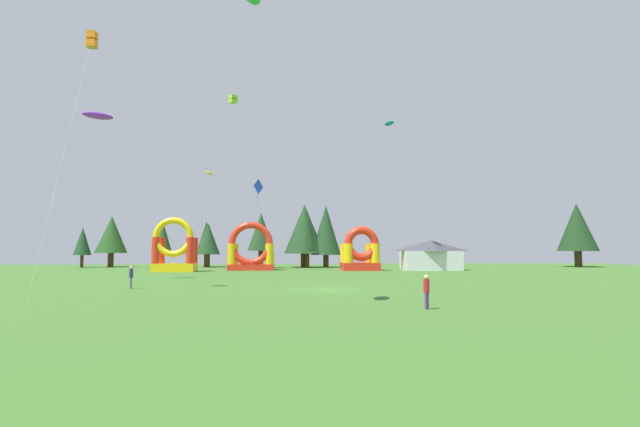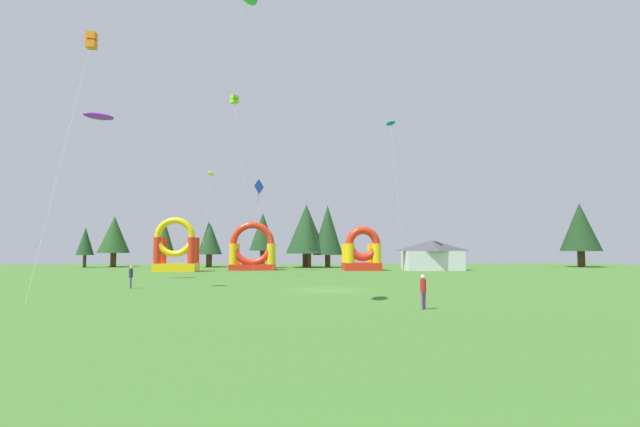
{
  "view_description": "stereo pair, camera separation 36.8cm",
  "coord_description": "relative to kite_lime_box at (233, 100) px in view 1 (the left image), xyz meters",
  "views": [
    {
      "loc": [
        -3.12,
        -34.24,
        2.91
      ],
      "look_at": [
        0.0,
        8.71,
        6.1
      ],
      "focal_mm": 26.93,
      "sensor_mm": 36.0,
      "label": 1
    },
    {
      "loc": [
        -2.75,
        -34.27,
        2.91
      ],
      "look_at": [
        0.0,
        8.71,
        6.1
      ],
      "focal_mm": 26.93,
      "sensor_mm": 36.0,
      "label": 2
    }
  ],
  "objects": [
    {
      "name": "kite_teal_parafoil",
      "position": [
        20.15,
        -0.22,
        -2.8
      ],
      "size": [
        1.57,
        4.22,
        19.49
      ],
      "color": "#0C7F7A",
      "rests_on": "ground_plane"
    },
    {
      "name": "person_far_side",
      "position": [
        13.59,
        -37.58,
        -20.95
      ],
      "size": [
        0.39,
        0.39,
        1.66
      ],
      "rotation": [
        0.0,
        0.0,
        3.64
      ],
      "color": "#724C8C",
      "rests_on": "ground_plane"
    },
    {
      "name": "inflatable_red_slide",
      "position": [
        16.98,
        4.44,
        -19.82
      ],
      "size": [
        4.96,
        4.8,
        5.96
      ],
      "color": "red",
      "rests_on": "ground_plane"
    },
    {
      "name": "tree_row_4",
      "position": [
        -5.61,
        17.46,
        -17.42
      ],
      "size": [
        3.85,
        3.85,
        7.08
      ],
      "color": "#4C331E",
      "rests_on": "ground_plane"
    },
    {
      "name": "tree_row_5",
      "position": [
        3.0,
        13.69,
        -16.44
      ],
      "size": [
        4.15,
        4.15,
        8.47
      ],
      "color": "#4C331E",
      "rests_on": "ground_plane"
    },
    {
      "name": "kite_blue_diamond",
      "position": [
        3.76,
        -10.16,
        -12.6
      ],
      "size": [
        2.86,
        1.07,
        9.95
      ],
      "color": "blue",
      "rests_on": "ground_plane"
    },
    {
      "name": "kite_orange_box",
      "position": [
        -6.79,
        -27.13,
        -4.53
      ],
      "size": [
        0.62,
        7.46,
        18.04
      ],
      "color": "orange",
      "rests_on": "ground_plane"
    },
    {
      "name": "kite_purple_parafoil",
      "position": [
        -10.73,
        -15.38,
        -6.66
      ],
      "size": [
        6.15,
        4.83,
        15.68
      ],
      "color": "purple",
      "rests_on": "ground_plane"
    },
    {
      "name": "festival_tent",
      "position": [
        26.8,
        4.55,
        -19.89
      ],
      "size": [
        7.76,
        4.29,
        4.1
      ],
      "color": "silver",
      "rests_on": "ground_plane"
    },
    {
      "name": "tree_row_9",
      "position": [
        54.35,
        14.45,
        -15.52
      ],
      "size": [
        6.28,
        6.28,
        10.37
      ],
      "color": "#4C331E",
      "rests_on": "ground_plane"
    },
    {
      "name": "tree_row_6",
      "position": [
        9.8,
        15.82,
        -15.87
      ],
      "size": [
        6.45,
        6.45,
        10.04
      ],
      "color": "#4C331E",
      "rests_on": "ground_plane"
    },
    {
      "name": "inflatable_blue_arch",
      "position": [
        2.08,
        5.87,
        -19.6
      ],
      "size": [
        6.21,
        4.03,
        6.61
      ],
      "color": "red",
      "rests_on": "ground_plane"
    },
    {
      "name": "tree_row_1",
      "position": [
        -21.37,
        19.35,
        -16.74
      ],
      "size": [
        4.99,
        4.99,
        8.24
      ],
      "color": "#4C331E",
      "rests_on": "ground_plane"
    },
    {
      "name": "tree_row_2",
      "position": [
        -12.03,
        14.12,
        -16.98
      ],
      "size": [
        2.95,
        2.95,
        7.47
      ],
      "color": "#4C331E",
      "rests_on": "ground_plane"
    },
    {
      "name": "kite_lime_box",
      "position": [
        0.0,
        0.0,
        0.0
      ],
      "size": [
        3.55,
        4.4,
        22.48
      ],
      "color": "#8CD826",
      "rests_on": "ground_plane"
    },
    {
      "name": "tree_row_0",
      "position": [
        -25.14,
        17.54,
        -17.84
      ],
      "size": [
        2.67,
        2.67,
        6.33
      ],
      "color": "#4C331E",
      "rests_on": "ground_plane"
    },
    {
      "name": "tree_row_3",
      "position": [
        -6.15,
        19.01,
        -17.25
      ],
      "size": [
        3.29,
        3.29,
        7.42
      ],
      "color": "#4C331E",
      "rests_on": "ground_plane"
    },
    {
      "name": "tree_row_7",
      "position": [
        10.19,
        14.76,
        -16.72
      ],
      "size": [
        3.85,
        3.85,
        7.8
      ],
      "color": "#4C331E",
      "rests_on": "ground_plane"
    },
    {
      "name": "ground_plane",
      "position": [
        9.86,
        -26.35,
        -21.94
      ],
      "size": [
        120.0,
        120.0,
        0.0
      ],
      "primitive_type": "plane",
      "color": "#3D6B28"
    },
    {
      "name": "person_near_camera",
      "position": [
        -4.59,
        -24.11,
        -20.96
      ],
      "size": [
        0.32,
        0.32,
        1.65
      ],
      "rotation": [
        0.0,
        0.0,
        4.85
      ],
      "color": "#724C8C",
      "rests_on": "ground_plane"
    },
    {
      "name": "kite_yellow_parafoil",
      "position": [
        -3.64,
        5.14,
        -8.75
      ],
      "size": [
        1.06,
        5.0,
        13.54
      ],
      "color": "yellow",
      "rests_on": "ground_plane"
    },
    {
      "name": "tree_row_8",
      "position": [
        13.2,
        15.47,
        -16.05
      ],
      "size": [
        4.76,
        4.76,
        9.87
      ],
      "color": "#4C331E",
      "rests_on": "ground_plane"
    },
    {
      "name": "inflatable_yellow_castle",
      "position": [
        -7.44,
        2.22,
        -19.38
      ],
      "size": [
        5.28,
        3.57,
        6.94
      ],
      "color": "yellow",
      "rests_on": "ground_plane"
    }
  ]
}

